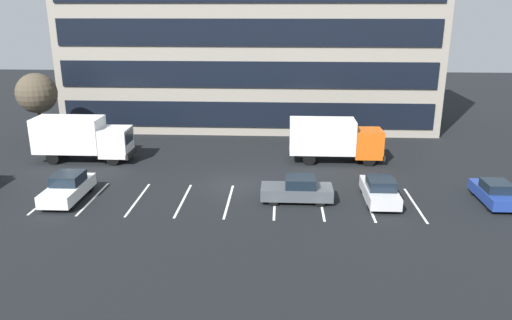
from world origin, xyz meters
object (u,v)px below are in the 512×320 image
Objects in this scene: box_truck_orange at (334,138)px; sedan_navy at (494,193)px; box_truck_white at (81,137)px; sedan_white at (68,188)px; bare_tree at (37,93)px; sedan_silver at (380,190)px; sedan_charcoal at (297,190)px.

sedan_navy is at bearing -41.65° from box_truck_orange.
sedan_white is (2.17, -7.82, -1.14)m from box_truck_white.
sedan_silver is at bearing -23.00° from bare_tree.
box_truck_orange is 11.90m from sedan_navy.
bare_tree is (-26.14, 11.09, 3.77)m from sedan_silver.
box_truck_white reaches higher than sedan_white.
sedan_silver is (-6.82, -0.13, 0.06)m from sedan_navy.
box_truck_orange is at bearing 2.35° from box_truck_white.
sedan_navy is at bearing 1.63° from sedan_white.
bare_tree is (-21.17, 11.26, 3.77)m from sedan_charcoal.
bare_tree reaches higher than sedan_charcoal.
sedan_charcoal is at bearing -109.78° from box_truck_orange.
box_truck_white is (-19.10, -0.78, 0.06)m from box_truck_orange.
box_truck_orange reaches higher than sedan_white.
sedan_charcoal is 1.09× the size of sedan_navy.
box_truck_white reaches higher than sedan_silver.
box_truck_orange is 1.78× the size of sedan_navy.
box_truck_orange is 1.57× the size of sedan_white.
sedan_silver is (4.97, 0.17, -0.00)m from sedan_charcoal.
box_truck_white is 17.81m from sedan_charcoal.
sedan_white is at bearing -74.50° from box_truck_white.
sedan_navy is 25.79m from sedan_white.
sedan_white is (-25.78, -0.73, 0.09)m from sedan_navy.
sedan_white is (-16.93, -8.60, -1.08)m from box_truck_orange.
sedan_navy is at bearing -14.22° from box_truck_white.
sedan_charcoal is 14.01m from sedan_white.
sedan_white is 14.22m from bare_tree.
sedan_silver is at bearing -178.93° from sedan_navy.
sedan_navy is at bearing -18.41° from bare_tree.
sedan_silver is 0.70× the size of bare_tree.
sedan_white reaches higher than sedan_charcoal.
sedan_charcoal is at bearing 1.77° from sedan_white.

